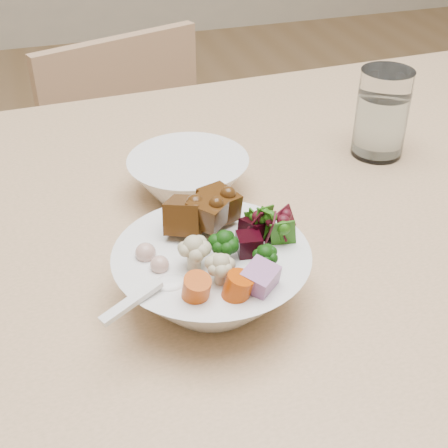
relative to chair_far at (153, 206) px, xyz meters
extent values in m
cube|color=tan|center=(0.02, -0.06, -0.05)|extent=(0.45, 0.45, 0.04)
cube|color=tan|center=(-0.03, 0.10, 0.14)|extent=(0.35, 0.14, 0.40)
cylinder|color=tan|center=(-0.08, -0.26, -0.25)|extent=(0.03, 0.03, 0.37)
cylinder|color=tan|center=(0.21, -0.16, -0.25)|extent=(0.03, 0.03, 0.37)
cylinder|color=tan|center=(-0.17, 0.03, -0.25)|extent=(0.03, 0.03, 0.37)
cylinder|color=tan|center=(0.12, 0.13, -0.25)|extent=(0.03, 0.03, 0.37)
sphere|color=black|center=(-0.06, -0.70, 0.40)|extent=(0.03, 0.03, 0.03)
sphere|color=#C1B892|center=(-0.09, -0.71, 0.40)|extent=(0.03, 0.03, 0.03)
cube|color=black|center=(-0.02, -0.68, 0.39)|extent=(0.03, 0.03, 0.02)
cube|color=#91578E|center=(-0.04, -0.75, 0.39)|extent=(0.04, 0.04, 0.03)
cylinder|color=#CD5405|center=(-0.10, -0.74, 0.39)|extent=(0.03, 0.03, 0.03)
sphere|color=#CA9C8D|center=(-0.12, -0.70, 0.39)|extent=(0.02, 0.02, 0.02)
ellipsoid|color=white|center=(-0.11, -0.72, 0.38)|extent=(0.04, 0.04, 0.01)
cube|color=white|center=(-0.15, -0.74, 0.39)|extent=(0.06, 0.03, 0.01)
cylinder|color=silver|center=(0.24, -0.47, 0.39)|extent=(0.07, 0.07, 0.12)
cylinder|color=silver|center=(0.24, -0.47, 0.37)|extent=(0.06, 0.06, 0.08)
camera|label=1|loc=(-0.19, -1.13, 0.74)|focal=50.00mm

